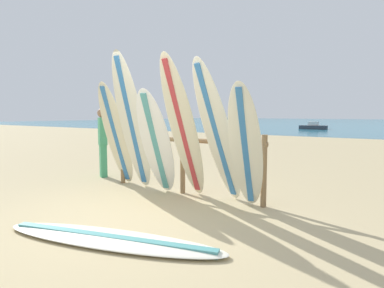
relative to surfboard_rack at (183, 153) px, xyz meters
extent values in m
plane|color=tan|center=(0.16, -1.59, -0.74)|extent=(120.00, 120.00, 0.00)
cylinder|color=olive|center=(-1.55, 0.00, -0.18)|extent=(0.09, 0.09, 1.13)
cylinder|color=olive|center=(0.00, 0.00, -0.18)|extent=(0.09, 0.09, 1.13)
cylinder|color=olive|center=(1.55, 0.00, -0.18)|extent=(0.09, 0.09, 1.13)
cylinder|color=olive|center=(0.00, 0.00, 0.24)|extent=(3.20, 0.08, 0.08)
ellipsoid|color=beige|center=(-1.40, -0.29, 0.28)|extent=(0.65, 0.95, 2.05)
cube|color=#3372B2|center=(-1.40, -0.29, 0.28)|extent=(0.24, 0.82, 1.89)
ellipsoid|color=silver|center=(-0.89, -0.37, 0.54)|extent=(0.65, 0.94, 2.55)
cube|color=#3372B2|center=(-0.89, -0.37, 0.54)|extent=(0.20, 0.84, 2.35)
ellipsoid|color=white|center=(-0.25, -0.44, 0.19)|extent=(0.72, 0.96, 1.87)
cube|color=teal|center=(-0.25, -0.44, 0.19)|extent=(0.24, 0.82, 1.72)
ellipsoid|color=beige|center=(0.32, -0.41, 0.45)|extent=(0.55, 1.13, 2.37)
cube|color=#B73338|center=(0.32, -0.41, 0.45)|extent=(0.14, 1.04, 2.19)
ellipsoid|color=silver|center=(0.89, -0.28, 0.40)|extent=(0.73, 1.12, 2.28)
cube|color=#3372B2|center=(0.89, -0.28, 0.40)|extent=(0.28, 0.97, 2.10)
ellipsoid|color=silver|center=(1.43, -0.40, 0.20)|extent=(0.64, 1.01, 1.89)
cube|color=#3372B2|center=(1.43, -0.40, 0.20)|extent=(0.24, 0.88, 1.74)
ellipsoid|color=white|center=(0.64, -2.29, -0.70)|extent=(2.82, 1.30, 0.07)
cube|color=teal|center=(0.64, -2.29, -0.70)|extent=(2.48, 0.79, 0.08)
cube|color=#3F9966|center=(-2.39, 0.19, -0.37)|extent=(0.25, 0.22, 0.74)
cube|color=#3F9966|center=(-2.39, 0.19, 0.31)|extent=(0.30, 0.26, 0.62)
sphere|color=#997051|center=(-2.39, 0.19, 0.73)|extent=(0.21, 0.21, 0.21)
cube|color=#333842|center=(-4.36, 27.02, -0.56)|extent=(2.54, 1.30, 0.35)
cube|color=silver|center=(-4.36, 27.02, -0.20)|extent=(0.95, 0.84, 0.36)
camera|label=1|loc=(3.40, -4.65, 0.70)|focal=30.06mm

